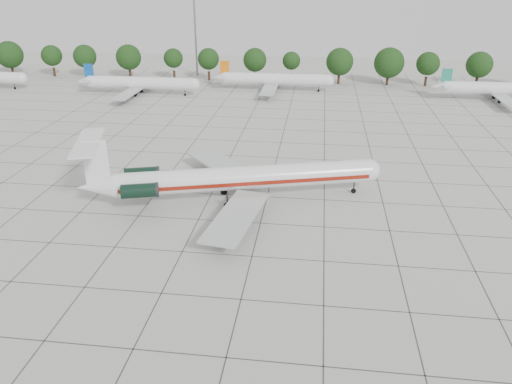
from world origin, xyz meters
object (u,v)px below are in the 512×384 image
bg_airliner_b (140,83)px  bg_airliner_d (502,89)px  main_airliner (229,178)px  bg_airliner_c (275,79)px  floodlight_mast (195,25)px

bg_airliner_b → bg_airliner_d: 88.50m
main_airliner → bg_airliner_c: size_ratio=1.44×
bg_airliner_d → floodlight_mast: 83.77m
bg_airliner_b → bg_airliner_c: bearing=14.9°
bg_airliner_b → floodlight_mast: (8.29, 26.41, 11.37)m
main_airliner → bg_airliner_c: bearing=73.9°
floodlight_mast → bg_airliner_c: bearing=-35.2°
bg_airliner_b → bg_airliner_d: bearing=3.0°
bg_airliner_c → floodlight_mast: size_ratio=1.11×
bg_airliner_c → floodlight_mast: (-24.95, 17.59, 11.37)m
bg_airliner_b → bg_airliner_c: size_ratio=1.00×
bg_airliner_c → floodlight_mast: bearing=144.8°
bg_airliner_c → bg_airliner_d: bearing=-4.3°
bg_airliner_b → bg_airliner_c: same height
bg_airliner_c → bg_airliner_d: size_ratio=1.00×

